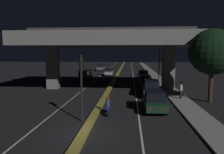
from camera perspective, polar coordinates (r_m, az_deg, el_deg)
ground_plane at (r=14.05m, az=-7.14°, el=-14.44°), size 200.00×200.00×0.00m
lane_line_left_inner at (r=48.51m, az=-2.72°, el=0.54°), size 0.12×126.00×0.00m
lane_line_right_inner at (r=48.11m, az=5.53°, el=0.47°), size 0.12×126.00×0.00m
median_divider at (r=48.17m, az=1.38°, el=0.64°), size 0.58×126.00×0.23m
sidewalk_right at (r=41.48m, az=11.95°, el=-0.50°), size 2.09×126.00×0.14m
elevated_overpass at (r=29.40m, az=-0.70°, el=9.26°), size 22.54×11.91×8.29m
traffic_light_left_of_median at (r=15.74m, az=-7.96°, el=0.17°), size 0.30×0.49×4.83m
street_lamp at (r=34.17m, az=11.78°, el=6.51°), size 2.28×0.32×8.72m
car_dark_green_lead at (r=19.34m, az=10.97°, el=-5.95°), size 1.92×4.47×1.72m
car_silver_second at (r=25.34m, az=10.23°, el=-2.80°), size 2.05×4.45×1.80m
car_dark_red_third at (r=33.34m, az=8.50°, el=-0.78°), size 2.04×4.07×1.63m
car_dark_blue_fourth at (r=40.71m, az=8.10°, el=0.58°), size 2.08×4.08×1.69m
car_dark_red_lead_oncoming at (r=38.52m, az=-7.02°, el=0.42°), size 2.00×4.66×1.87m
car_silver_second_oncoming at (r=47.18m, az=-0.73°, el=1.33°), size 1.98×4.72×1.48m
car_grey_third_oncoming at (r=60.09m, az=-2.90°, el=2.57°), size 2.00×4.16×1.84m
motorcycle_blue_filtering_near at (r=17.79m, az=-1.12°, el=-7.76°), size 0.33×1.89×1.49m
pedestrian_on_sidewalk at (r=24.12m, az=17.55°, el=-3.25°), size 0.32×0.32×1.80m
roadside_tree_kerbside_near at (r=23.65m, az=24.72°, el=5.94°), size 4.54×4.54×7.32m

